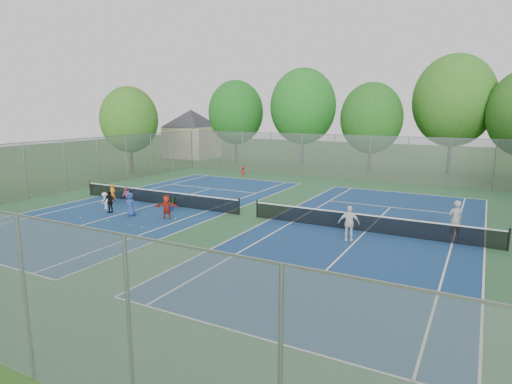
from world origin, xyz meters
TOP-DOWN VIEW (x-y plane):
  - ground at (0.00, 0.00)m, footprint 120.00×120.00m
  - court_pad at (0.00, 0.00)m, footprint 32.00×32.00m
  - court_left at (-7.00, 0.00)m, footprint 10.97×23.77m
  - court_right at (7.00, 0.00)m, footprint 10.97×23.77m
  - net_left at (-7.00, 0.00)m, footprint 12.87×0.10m
  - net_right at (7.00, 0.00)m, footprint 12.87×0.10m
  - fence_north at (0.00, 16.00)m, footprint 32.00×0.10m
  - fence_west at (-16.00, 0.00)m, footprint 0.10×32.00m
  - house at (-22.00, 24.00)m, footprint 11.03×11.03m
  - tree_nw at (-14.00, 22.00)m, footprint 6.40×6.40m
  - tree_nl at (-6.00, 23.00)m, footprint 7.20×7.20m
  - tree_nc at (2.00, 21.00)m, footprint 6.00×6.00m
  - tree_nr at (9.00, 24.00)m, footprint 7.60×7.60m
  - tree_side_w at (-19.00, 10.00)m, footprint 5.60×5.60m
  - ball_crate at (-5.10, -1.06)m, footprint 0.35×0.35m
  - ball_hopper at (-5.73, 0.15)m, footprint 0.35×0.35m
  - student_a at (-9.74, -1.29)m, footprint 0.50×0.33m
  - student_b at (-9.21, -0.60)m, footprint 0.66×0.61m
  - student_c at (-8.88, -2.73)m, footprint 0.77×0.52m
  - student_d at (-7.89, -3.26)m, footprint 0.85×0.47m
  - student_e at (-6.16, -3.28)m, footprint 0.74×0.52m
  - student_f at (-3.84, -2.77)m, footprint 1.35×1.05m
  - child_far_baseline at (-7.66, 12.68)m, footprint 0.66×0.39m
  - instructor at (11.12, 0.87)m, footprint 0.84×0.74m
  - teen_court_b at (6.61, -1.81)m, footprint 1.10×0.73m
  - tennis_ball_0 at (-10.73, -1.10)m, footprint 0.07×0.07m
  - tennis_ball_1 at (-4.15, -2.50)m, footprint 0.07×0.07m
  - tennis_ball_2 at (-10.14, -1.78)m, footprint 0.07×0.07m
  - tennis_ball_3 at (-6.41, -4.84)m, footprint 0.07×0.07m
  - tennis_ball_4 at (-7.65, -2.89)m, footprint 0.07×0.07m
  - tennis_ball_5 at (-3.77, -4.93)m, footprint 0.07×0.07m
  - tennis_ball_6 at (-4.62, -4.93)m, footprint 0.07×0.07m
  - tennis_ball_7 at (-4.84, -6.30)m, footprint 0.07×0.07m
  - tennis_ball_8 at (-3.32, -2.67)m, footprint 0.07×0.07m
  - tennis_ball_9 at (-8.27, -5.15)m, footprint 0.07×0.07m
  - tennis_ball_10 at (-6.85, -1.02)m, footprint 0.07×0.07m
  - tennis_ball_11 at (-5.50, -2.86)m, footprint 0.07×0.07m

SIDE VIEW (x-z plane):
  - ground at x=0.00m, z-range 0.00..0.00m
  - court_pad at x=0.00m, z-range 0.00..0.01m
  - court_left at x=-7.00m, z-range 0.01..0.02m
  - court_right at x=7.00m, z-range 0.01..0.02m
  - tennis_ball_0 at x=-10.73m, z-range 0.00..0.07m
  - tennis_ball_1 at x=-4.15m, z-range 0.00..0.07m
  - tennis_ball_2 at x=-10.14m, z-range 0.00..0.07m
  - tennis_ball_3 at x=-6.41m, z-range 0.00..0.07m
  - tennis_ball_4 at x=-7.65m, z-range 0.00..0.07m
  - tennis_ball_5 at x=-3.77m, z-range 0.00..0.07m
  - tennis_ball_6 at x=-4.62m, z-range 0.00..0.07m
  - tennis_ball_7 at x=-4.84m, z-range 0.00..0.07m
  - tennis_ball_8 at x=-3.32m, z-range 0.00..0.07m
  - tennis_ball_9 at x=-8.27m, z-range 0.00..0.07m
  - tennis_ball_10 at x=-6.85m, z-range 0.00..0.07m
  - tennis_ball_11 at x=-5.50m, z-range 0.00..0.07m
  - ball_crate at x=-5.10m, z-range 0.00..0.30m
  - ball_hopper at x=-5.73m, z-range 0.00..0.54m
  - net_left at x=-7.00m, z-range 0.00..0.91m
  - net_right at x=7.00m, z-range 0.00..0.91m
  - child_far_baseline at x=-7.66m, z-range 0.00..1.02m
  - student_b at x=-9.21m, z-range 0.00..1.09m
  - student_c at x=-8.88m, z-range 0.00..1.10m
  - student_a at x=-9.74m, z-range 0.00..1.35m
  - student_d at x=-7.89m, z-range 0.00..1.37m
  - student_e at x=-6.16m, z-range 0.00..1.42m
  - student_f at x=-3.84m, z-range 0.00..1.43m
  - teen_court_b at x=6.61m, z-range 0.00..1.73m
  - instructor at x=11.12m, z-range 0.00..1.93m
  - fence_north at x=0.00m, z-range 0.00..4.00m
  - fence_west at x=-16.00m, z-range 0.00..4.00m
  - house at x=-22.00m, z-range 0.56..7.86m
  - tree_side_w at x=-19.00m, z-range 1.01..9.48m
  - tree_nc at x=2.00m, z-range 0.97..9.82m
  - tree_nw at x=-14.00m, z-range 1.10..10.68m
  - tree_nl at x=-6.00m, z-range 1.20..11.89m
  - tree_nr at x=9.00m, z-range 1.33..12.75m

